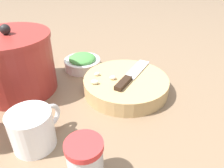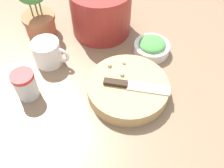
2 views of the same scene
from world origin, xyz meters
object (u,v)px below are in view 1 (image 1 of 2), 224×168
chef_knife (131,76)px  stock_pot (14,63)px  garlic_cloves (101,79)px  spice_jar (85,161)px  coffee_mug (33,129)px  cutting_board (126,85)px  herb_bowl (83,62)px

chef_knife → stock_pot: 0.35m
garlic_cloves → stock_pot: bearing=89.7°
spice_jar → coffee_mug: bearing=60.1°
cutting_board → chef_knife: (0.01, -0.01, 0.03)m
stock_pot → chef_knife: bearing=-85.3°
spice_jar → herb_bowl: bearing=12.7°
stock_pot → herb_bowl: bearing=-47.7°
coffee_mug → cutting_board: bearing=-39.7°
herb_bowl → stock_pot: size_ratio=0.56×
chef_knife → cutting_board: bearing=-121.2°
garlic_cloves → spice_jar: (-0.29, -0.01, -0.00)m
chef_knife → coffee_mug: bearing=-107.2°
spice_jar → stock_pot: (0.29, 0.27, 0.04)m
garlic_cloves → coffee_mug: size_ratio=0.58×
garlic_cloves → spice_jar: 0.29m
stock_pot → cutting_board: bearing=-86.9°
garlic_cloves → stock_pot: size_ratio=0.30×
chef_knife → stock_pot: size_ratio=0.85×
herb_bowl → coffee_mug: coffee_mug is taller
coffee_mug → stock_pot: (0.21, 0.14, 0.04)m
cutting_board → stock_pot: 0.34m
chef_knife → coffee_mug: (-0.24, 0.21, -0.01)m
stock_pot → coffee_mug: bearing=-147.5°
herb_bowl → spice_jar: size_ratio=1.39×
herb_bowl → stock_pot: (-0.15, 0.17, 0.06)m
cutting_board → coffee_mug: 0.30m
coffee_mug → stock_pot: stock_pot is taller
spice_jar → stock_pot: stock_pot is taller
spice_jar → stock_pot: bearing=42.7°
herb_bowl → garlic_cloves: bearing=-149.4°
cutting_board → spice_jar: size_ratio=2.71×
herb_bowl → stock_pot: bearing=132.3°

